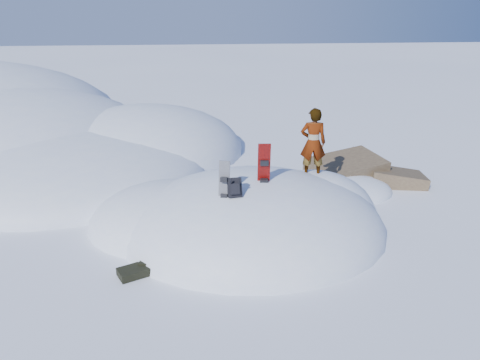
{
  "coord_description": "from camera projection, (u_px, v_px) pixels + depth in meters",
  "views": [
    {
      "loc": [
        -1.5,
        -11.07,
        5.66
      ],
      "look_at": [
        -0.33,
        0.3,
        1.33
      ],
      "focal_mm": 35.0,
      "sensor_mm": 36.0,
      "label": 1
    }
  ],
  "objects": [
    {
      "name": "backpack",
      "position": [
        234.0,
        188.0,
        10.98
      ],
      "size": [
        0.36,
        0.45,
        0.55
      ],
      "rotation": [
        0.0,
        0.0,
        0.09
      ],
      "color": "black",
      "rests_on": "snow_mound"
    },
    {
      "name": "person",
      "position": [
        313.0,
        143.0,
        12.72
      ],
      "size": [
        0.76,
        0.56,
        1.93
      ],
      "primitive_type": "imported",
      "rotation": [
        0.0,
        0.0,
        2.99
      ],
      "color": "slate",
      "rests_on": "snow_mound"
    },
    {
      "name": "snowboard_dark",
      "position": [
        224.0,
        189.0,
        11.01
      ],
      "size": [
        0.31,
        0.27,
        1.39
      ],
      "rotation": [
        0.0,
        0.0,
        -0.33
      ],
      "color": "black",
      "rests_on": "snow_mound"
    },
    {
      "name": "rock_outcrop",
      "position": [
        352.0,
        184.0,
        15.6
      ],
      "size": [
        4.68,
        4.41,
        1.68
      ],
      "color": "brown",
      "rests_on": "ground"
    },
    {
      "name": "snowboard_red",
      "position": [
        264.0,
        174.0,
        11.64
      ],
      "size": [
        0.33,
        0.29,
        1.66
      ],
      "rotation": [
        0.0,
        0.0,
        -0.07
      ],
      "color": "#A80C09",
      "rests_on": "snow_mound"
    },
    {
      "name": "ground",
      "position": [
        253.0,
        230.0,
        12.44
      ],
      "size": [
        120.0,
        120.0,
        0.0
      ],
      "primitive_type": "plane",
      "color": "white",
      "rests_on": "ground"
    },
    {
      "name": "snow_mound",
      "position": [
        246.0,
        226.0,
        12.65
      ],
      "size": [
        8.0,
        6.0,
        3.0
      ],
      "color": "white",
      "rests_on": "ground"
    },
    {
      "name": "gear_pile",
      "position": [
        136.0,
        271.0,
        10.36
      ],
      "size": [
        0.87,
        0.69,
        0.23
      ],
      "rotation": [
        0.0,
        0.0,
        0.44
      ],
      "color": "black",
      "rests_on": "ground"
    }
  ]
}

